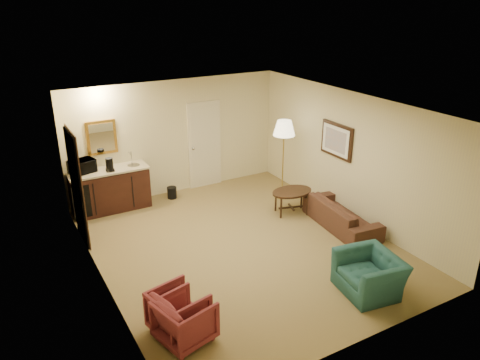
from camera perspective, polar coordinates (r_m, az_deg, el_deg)
The scene contains 12 objects.
ground at distance 8.73m, azimuth 0.17°, elevation -8.00°, with size 6.00×6.00×0.00m, color olive.
room_walls at distance 8.61m, azimuth -2.93°, elevation 4.07°, with size 5.02×6.01×2.61m.
wetbar_cabinet at distance 10.28m, azimuth -15.53°, elevation -1.16°, with size 1.64×0.58×0.92m, color black.
sofa at distance 9.45m, azimuth 12.32°, elevation -3.66°, with size 1.81×0.53×0.71m, color black.
teal_armchair at distance 7.58m, azimuth 15.57°, elevation -10.31°, with size 0.95×0.61×0.83m, color #215251.
rose_chair_near at distance 6.49m, azimuth -6.75°, elevation -16.40°, with size 0.67×0.63×0.69m, color maroon.
rose_chair_far at distance 6.64m, azimuth -7.49°, elevation -15.38°, with size 0.68×0.63×0.70m, color maroon.
coffee_table at distance 9.89m, azimuth 6.30°, elevation -2.67°, with size 0.89×0.60×0.51m, color black.
floor_lamp at distance 10.40m, azimuth 5.27°, elevation 2.47°, with size 0.48×0.48×1.81m, color gold.
waste_bin at distance 10.71m, azimuth -8.30°, elevation -1.53°, with size 0.21×0.21×0.26m, color black.
microwave at distance 10.03m, azimuth -18.74°, elevation 1.74°, with size 0.50×0.28×0.34m, color black.
coffee_maker at distance 9.96m, azimuth -15.62°, elevation 1.80°, with size 0.15×0.15×0.28m, color black.
Camera 1 is at (-3.76, -6.56, 4.36)m, focal length 35.00 mm.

